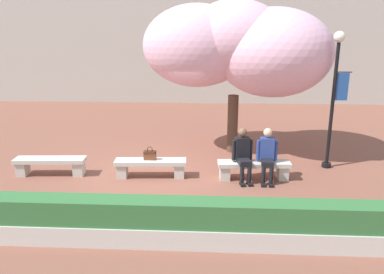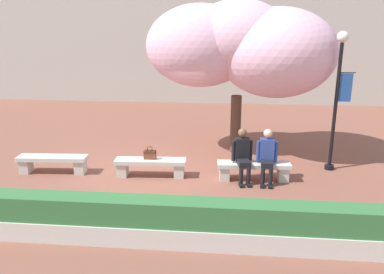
{
  "view_description": "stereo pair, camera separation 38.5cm",
  "coord_description": "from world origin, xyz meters",
  "px_view_note": "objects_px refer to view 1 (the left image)",
  "views": [
    {
      "loc": [
        1.5,
        -8.69,
        3.5
      ],
      "look_at": [
        1.02,
        0.2,
        1.0
      ],
      "focal_mm": 35.0,
      "sensor_mm": 36.0,
      "label": 1
    },
    {
      "loc": [
        1.89,
        -8.66,
        3.5
      ],
      "look_at": [
        1.02,
        0.2,
        1.0
      ],
      "focal_mm": 35.0,
      "sensor_mm": 36.0,
      "label": 2
    }
  ],
  "objects_px": {
    "stone_bench_center": "(254,167)",
    "handbag": "(150,155)",
    "stone_bench_near_west": "(151,166)",
    "person_seated_right": "(267,153)",
    "lamp_post_with_banner": "(335,88)",
    "person_seated_left": "(243,153)",
    "stone_bench_west_end": "(50,164)",
    "cherry_tree_main": "(240,47)"
  },
  "relations": [
    {
      "from": "person_seated_left",
      "to": "lamp_post_with_banner",
      "type": "bearing_deg",
      "value": 23.48
    },
    {
      "from": "stone_bench_west_end",
      "to": "cherry_tree_main",
      "type": "xyz_separation_m",
      "value": [
        4.84,
        2.23,
        2.79
      ]
    },
    {
      "from": "handbag",
      "to": "cherry_tree_main",
      "type": "height_order",
      "value": "cherry_tree_main"
    },
    {
      "from": "handbag",
      "to": "lamp_post_with_banner",
      "type": "bearing_deg",
      "value": 11.49
    },
    {
      "from": "stone_bench_center",
      "to": "handbag",
      "type": "distance_m",
      "value": 2.58
    },
    {
      "from": "stone_bench_center",
      "to": "person_seated_right",
      "type": "height_order",
      "value": "person_seated_right"
    },
    {
      "from": "person_seated_right",
      "to": "handbag",
      "type": "xyz_separation_m",
      "value": [
        -2.86,
        0.08,
        -0.12
      ]
    },
    {
      "from": "handbag",
      "to": "stone_bench_near_west",
      "type": "bearing_deg",
      "value": -61.64
    },
    {
      "from": "stone_bench_near_west",
      "to": "person_seated_right",
      "type": "distance_m",
      "value": 2.87
    },
    {
      "from": "stone_bench_center",
      "to": "handbag",
      "type": "relative_size",
      "value": 5.26
    },
    {
      "from": "stone_bench_center",
      "to": "person_seated_left",
      "type": "height_order",
      "value": "person_seated_left"
    },
    {
      "from": "cherry_tree_main",
      "to": "handbag",
      "type": "bearing_deg",
      "value": -136.2
    },
    {
      "from": "stone_bench_near_west",
      "to": "person_seated_right",
      "type": "bearing_deg",
      "value": -1.08
    },
    {
      "from": "stone_bench_near_west",
      "to": "stone_bench_center",
      "type": "xyz_separation_m",
      "value": [
        2.55,
        0.0,
        0.0
      ]
    },
    {
      "from": "stone_bench_near_west",
      "to": "person_seated_left",
      "type": "bearing_deg",
      "value": -1.32
    },
    {
      "from": "person_seated_right",
      "to": "cherry_tree_main",
      "type": "distance_m",
      "value": 3.35
    },
    {
      "from": "person_seated_left",
      "to": "cherry_tree_main",
      "type": "bearing_deg",
      "value": 89.56
    },
    {
      "from": "stone_bench_west_end",
      "to": "lamp_post_with_banner",
      "type": "height_order",
      "value": "lamp_post_with_banner"
    },
    {
      "from": "stone_bench_near_west",
      "to": "person_seated_right",
      "type": "height_order",
      "value": "person_seated_right"
    },
    {
      "from": "person_seated_left",
      "to": "cherry_tree_main",
      "type": "distance_m",
      "value": 3.3
    },
    {
      "from": "stone_bench_west_end",
      "to": "handbag",
      "type": "distance_m",
      "value": 2.55
    },
    {
      "from": "stone_bench_near_west",
      "to": "lamp_post_with_banner",
      "type": "xyz_separation_m",
      "value": [
        4.61,
        0.97,
        1.83
      ]
    },
    {
      "from": "lamp_post_with_banner",
      "to": "person_seated_right",
      "type": "bearing_deg",
      "value": -150.0
    },
    {
      "from": "stone_bench_near_west",
      "to": "person_seated_left",
      "type": "height_order",
      "value": "person_seated_left"
    },
    {
      "from": "handbag",
      "to": "cherry_tree_main",
      "type": "distance_m",
      "value": 4.05
    },
    {
      "from": "stone_bench_center",
      "to": "stone_bench_west_end",
      "type": "bearing_deg",
      "value": 180.0
    },
    {
      "from": "stone_bench_west_end",
      "to": "stone_bench_near_west",
      "type": "relative_size",
      "value": 1.0
    },
    {
      "from": "person_seated_left",
      "to": "lamp_post_with_banner",
      "type": "distance_m",
      "value": 2.93
    },
    {
      "from": "stone_bench_west_end",
      "to": "person_seated_right",
      "type": "height_order",
      "value": "person_seated_right"
    },
    {
      "from": "stone_bench_west_end",
      "to": "handbag",
      "type": "relative_size",
      "value": 5.26
    },
    {
      "from": "cherry_tree_main",
      "to": "person_seated_right",
      "type": "bearing_deg",
      "value": -76.19
    },
    {
      "from": "cherry_tree_main",
      "to": "stone_bench_west_end",
      "type": "bearing_deg",
      "value": -155.25
    },
    {
      "from": "lamp_post_with_banner",
      "to": "stone_bench_west_end",
      "type": "bearing_deg",
      "value": -172.32
    },
    {
      "from": "stone_bench_west_end",
      "to": "stone_bench_near_west",
      "type": "bearing_deg",
      "value": 0.0
    },
    {
      "from": "stone_bench_center",
      "to": "person_seated_left",
      "type": "relative_size",
      "value": 1.38
    },
    {
      "from": "cherry_tree_main",
      "to": "stone_bench_near_west",
      "type": "bearing_deg",
      "value": -135.7
    },
    {
      "from": "stone_bench_west_end",
      "to": "handbag",
      "type": "xyz_separation_m",
      "value": [
        2.54,
        0.03,
        0.28
      ]
    },
    {
      "from": "cherry_tree_main",
      "to": "lamp_post_with_banner",
      "type": "relative_size",
      "value": 1.51
    },
    {
      "from": "person_seated_right",
      "to": "lamp_post_with_banner",
      "type": "xyz_separation_m",
      "value": [
        1.76,
        1.02,
        1.44
      ]
    },
    {
      "from": "stone_bench_near_west",
      "to": "person_seated_left",
      "type": "distance_m",
      "value": 2.3
    },
    {
      "from": "stone_bench_west_end",
      "to": "stone_bench_center",
      "type": "distance_m",
      "value": 5.1
    },
    {
      "from": "stone_bench_near_west",
      "to": "handbag",
      "type": "relative_size",
      "value": 5.26
    }
  ]
}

